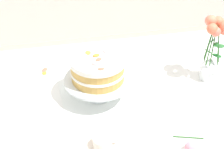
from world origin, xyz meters
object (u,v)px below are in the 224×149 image
Objects in this scene: layer_cake at (98,68)px; teacup at (103,144)px; fallen_rose at (190,147)px; dining_table at (122,116)px; flower_vase at (213,47)px; cake_stand at (98,82)px.

teacup is (-0.04, -0.30, -0.13)m from layer_cake.
teacup reaches higher than fallen_rose.
flower_vase is at bearing 10.04° from dining_table.
cake_stand is at bearing 46.81° from layer_cake.
fallen_rose reaches higher than dining_table.
cake_stand reaches higher than dining_table.
fallen_rose is at bearing -121.54° from flower_vase.
dining_table is 12.50× the size of fallen_rose.
layer_cake is 0.33m from teacup.
layer_cake is 0.72× the size of flower_vase.
cake_stand is 0.90× the size of flower_vase.
flower_vase reaches higher than layer_cake.
dining_table is at bearing -23.83° from cake_stand.
flower_vase reaches higher than fallen_rose.
flower_vase is at bearing 3.59° from layer_cake.
flower_vase reaches higher than teacup.
cake_stand reaches higher than teacup.
dining_table is 0.31m from teacup.
flower_vase is at bearing 30.65° from teacup.
flower_vase is 0.67m from teacup.
dining_table is 10.53× the size of teacup.
teacup is at bearing -117.49° from dining_table.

